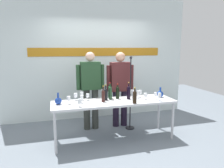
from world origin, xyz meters
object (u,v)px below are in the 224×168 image
at_px(presenter_right, 120,84).
at_px(wine_glass_left_3, 80,101).
at_px(wine_glass_left_4, 69,99).
at_px(wine_glass_right_0, 155,94).
at_px(wine_glass_right_1, 145,95).
at_px(microphone_stand, 130,105).
at_px(wine_bottle_5, 129,92).
at_px(wine_glass_left_0, 82,94).
at_px(wine_glass_right_3, 140,92).
at_px(wine_glass_right_5, 138,93).
at_px(wine_glass_left_2, 88,96).
at_px(wine_bottle_1, 103,95).
at_px(wine_bottle_2, 135,97).
at_px(wine_glass_left_1, 76,95).
at_px(decanter_blue_right, 160,94).
at_px(display_table, 114,104).
at_px(presenter_left, 91,86).
at_px(decanter_blue_left, 58,101).
at_px(wine_bottle_0, 118,92).
at_px(wine_glass_right_4, 160,95).
at_px(wine_bottle_6, 110,93).
at_px(wine_bottle_3, 106,94).
at_px(wine_glass_left_5, 82,98).
at_px(wine_bottle_4, 110,91).

bearing_deg(presenter_right, wine_glass_left_3, -138.84).
height_order(wine_glass_left_4, wine_glass_right_0, wine_glass_left_4).
relative_size(wine_glass_right_1, microphone_stand, 0.08).
height_order(wine_bottle_5, wine_glass_left_0, wine_bottle_5).
relative_size(wine_glass_right_3, wine_glass_right_5, 0.99).
xyz_separation_m(wine_glass_left_2, wine_glass_left_4, (-0.37, -0.16, 0.01)).
bearing_deg(wine_bottle_1, wine_bottle_2, -27.63).
distance_m(wine_glass_left_1, microphone_stand, 1.26).
height_order(wine_glass_left_0, wine_glass_right_0, wine_glass_left_0).
distance_m(wine_bottle_1, microphone_stand, 0.91).
distance_m(decanter_blue_right, wine_glass_left_2, 1.47).
distance_m(display_table, presenter_left, 0.78).
bearing_deg(wine_glass_right_0, wine_glass_left_3, -174.39).
distance_m(decanter_blue_left, wine_glass_left_4, 0.19).
relative_size(wine_bottle_0, wine_glass_left_2, 2.24).
relative_size(wine_bottle_2, wine_glass_right_4, 1.96).
relative_size(presenter_right, wine_bottle_0, 5.59).
height_order(display_table, wine_glass_left_2, wine_glass_left_2).
xyz_separation_m(wine_glass_right_0, wine_glass_right_1, (-0.21, 0.01, -0.00)).
bearing_deg(wine_glass_right_5, wine_bottle_1, -174.72).
xyz_separation_m(wine_glass_left_1, wine_glass_right_4, (1.54, -0.44, 0.00)).
bearing_deg(wine_glass_right_4, wine_glass_right_5, 140.26).
xyz_separation_m(presenter_left, wine_bottle_6, (0.30, -0.52, -0.06)).
distance_m(presenter_left, wine_glass_left_3, 0.95).
bearing_deg(wine_glass_left_2, wine_glass_right_3, -2.76).
distance_m(wine_bottle_1, wine_glass_right_4, 1.07).
height_order(display_table, wine_glass_right_0, wine_glass_right_0).
relative_size(wine_glass_left_0, wine_glass_right_4, 1.03).
distance_m(wine_bottle_0, wine_bottle_3, 0.26).
bearing_deg(wine_glass_left_5, wine_glass_left_2, 49.72).
bearing_deg(display_table, wine_bottle_6, 103.27).
bearing_deg(wine_glass_left_5, decanter_blue_left, 176.38).
bearing_deg(wine_bottle_2, wine_bottle_4, 122.21).
distance_m(wine_glass_left_0, wine_glass_right_4, 1.49).
xyz_separation_m(wine_bottle_2, wine_glass_left_0, (-0.88, 0.53, -0.01)).
distance_m(wine_bottle_2, wine_glass_right_4, 0.54).
bearing_deg(wine_bottle_2, wine_glass_right_0, 21.11).
bearing_deg(wine_glass_right_3, wine_glass_left_5, -174.87).
bearing_deg(decanter_blue_right, wine_glass_right_0, -145.92).
xyz_separation_m(decanter_blue_left, presenter_right, (1.36, 0.62, 0.12)).
distance_m(wine_bottle_3, wine_glass_left_5, 0.48).
relative_size(wine_bottle_4, wine_bottle_6, 1.00).
relative_size(presenter_left, wine_glass_left_1, 11.80).
bearing_deg(wine_glass_right_4, presenter_right, 120.15).
xyz_separation_m(wine_bottle_6, wine_glass_left_1, (-0.66, 0.09, -0.03)).
distance_m(decanter_blue_left, wine_glass_right_0, 1.85).
bearing_deg(wine_bottle_3, decanter_blue_left, -175.12).
relative_size(wine_bottle_4, wine_bottle_5, 0.94).
height_order(wine_bottle_3, wine_bottle_6, wine_bottle_6).
bearing_deg(wine_bottle_2, display_table, 138.43).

